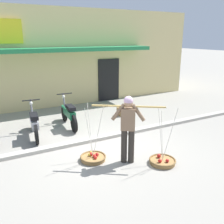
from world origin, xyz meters
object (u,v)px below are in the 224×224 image
fruit_vendor (128,125)px  motorcycle_second_in_row (34,123)px  fruit_basket_left_side (93,157)px  motorcycle_third_in_row (69,114)px  fruit_basket_right_side (162,161)px  wooden_crate (124,111)px

fruit_vendor → motorcycle_second_in_row: size_ratio=0.93×
motorcycle_second_in_row → fruit_basket_left_side: bearing=-66.5°
motorcycle_third_in_row → motorcycle_second_in_row: bearing=-162.8°
fruit_vendor → fruit_basket_right_side: bearing=-33.9°
fruit_basket_right_side → motorcycle_second_in_row: size_ratio=0.80×
motorcycle_second_in_row → wooden_crate: (3.57, 0.61, -0.29)m
motorcycle_third_in_row → fruit_basket_left_side: bearing=-95.8°
fruit_vendor → wooden_crate: size_ratio=3.85×
fruit_vendor → motorcycle_third_in_row: 3.20m
fruit_basket_left_side → wooden_crate: fruit_basket_left_side is taller
wooden_crate → fruit_vendor: bearing=-119.2°
fruit_basket_right_side → motorcycle_third_in_row: size_ratio=0.80×
fruit_basket_right_side → fruit_basket_left_side: bearing=146.0°
fruit_basket_right_side → wooden_crate: (1.15, 3.83, 0.09)m
fruit_basket_left_side → motorcycle_second_in_row: fruit_basket_left_side is taller
fruit_basket_right_side → fruit_vendor: bearing=146.1°
wooden_crate → fruit_basket_right_side: bearing=-106.7°
motorcycle_second_in_row → motorcycle_third_in_row: same height
fruit_vendor → motorcycle_second_in_row: 3.27m
fruit_vendor → wooden_crate: bearing=60.8°
fruit_vendor → fruit_basket_left_side: fruit_vendor is taller
fruit_basket_left_side → fruit_basket_right_side: size_ratio=1.00×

